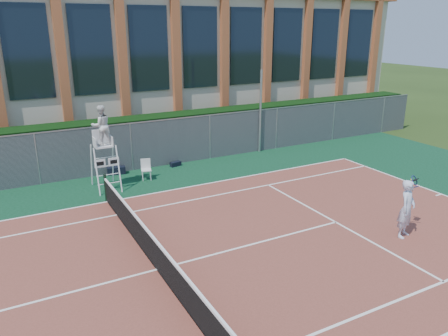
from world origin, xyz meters
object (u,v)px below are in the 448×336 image
steel_pole (260,112)px  plastic_chair (146,167)px  umpire_chair (101,128)px  tennis_player (407,209)px

steel_pole → plastic_chair: size_ratio=4.76×
umpire_chair → tennis_player: 11.53m
plastic_chair → steel_pole: bearing=11.5°
plastic_chair → tennis_player: 10.62m
steel_pole → tennis_player: size_ratio=2.28×
umpire_chair → tennis_player: size_ratio=1.86×
umpire_chair → plastic_chair: size_ratio=3.88×
steel_pole → plastic_chair: (-6.72, -1.37, -1.60)m
plastic_chair → tennis_player: size_ratio=0.48×
steel_pole → tennis_player: (-1.29, -10.49, -1.17)m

